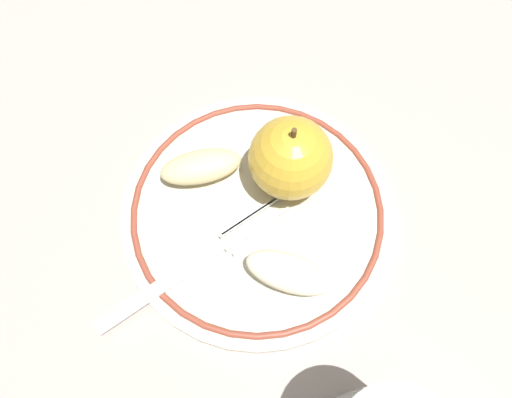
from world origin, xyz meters
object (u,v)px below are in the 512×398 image
Objects in this scene: apple_slice_back at (289,273)px; apple_red_whole at (291,158)px; apple_slice_front at (201,167)px; fork at (192,266)px; plate at (256,211)px.

apple_red_whole is at bearing 107.29° from apple_slice_back.
apple_red_whole is 0.08m from apple_slice_front.
plate is at bearing 9.00° from fork.
apple_red_whole is (-0.01, -0.04, 0.04)m from plate.
apple_slice_back is 0.39× the size of fork.
apple_slice_back is at bearing 147.21° from plate.
apple_slice_back is (-0.12, 0.04, 0.00)m from apple_slice_front.
apple_slice_front and apple_slice_back have the same top height.
apple_red_whole is 0.12m from fork.
apple_slice_back is at bearing -41.90° from fork.
fork reaches higher than plate.
apple_red_whole reaches higher than fork.
apple_slice_back is at bearing 114.78° from apple_slice_front.
apple_slice_front is at bearing 51.38° from fork.
fork is (0.02, 0.12, -0.03)m from apple_red_whole.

